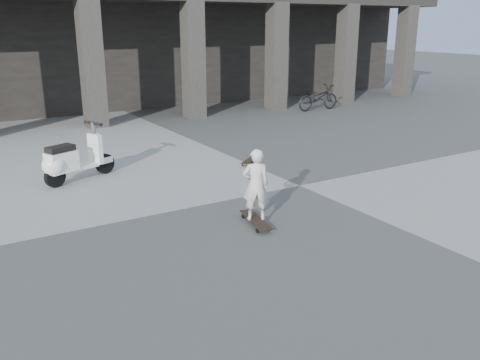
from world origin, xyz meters
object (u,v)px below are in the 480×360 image
longboard (255,220)px  child (256,185)px  skateboard_spare (250,161)px  bicycle (318,98)px  scooter (68,161)px

longboard → child: size_ratio=0.82×
longboard → skateboard_spare: bearing=-19.2°
skateboard_spare → bicycle: bicycle is taller
child → scooter: child is taller
longboard → bicycle: size_ratio=0.54×
child → skateboard_spare: bearing=-97.8°
scooter → bicycle: scooter is taller
child → scooter: (-2.10, 3.97, -0.22)m
scooter → bicycle: 11.53m
longboard → scooter: scooter is taller
longboard → scooter: size_ratio=0.60×
child → scooter: 4.50m
skateboard_spare → bicycle: (6.45, 5.27, 0.42)m
longboard → skateboard_spare: (2.00, 3.33, -0.01)m
scooter → child: bearing=-83.8°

